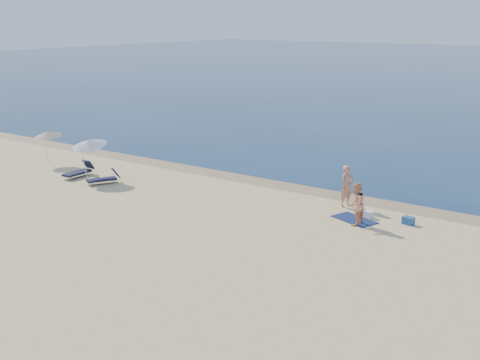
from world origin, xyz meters
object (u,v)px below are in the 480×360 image
at_px(person_right, 356,204).
at_px(umbrella_near, 89,143).
at_px(person_left, 347,186).
at_px(blue_cooler, 408,221).

relative_size(person_right, umbrella_near, 0.75).
height_order(person_left, blue_cooler, person_left).
xyz_separation_m(person_left, blue_cooler, (3.12, -0.73, -0.79)).
relative_size(blue_cooler, umbrella_near, 0.19).
bearing_deg(person_left, blue_cooler, -82.99).
distance_m(person_left, person_right, 2.44).
height_order(blue_cooler, umbrella_near, umbrella_near).
height_order(person_left, person_right, person_left).
bearing_deg(umbrella_near, person_right, 0.38).
xyz_separation_m(blue_cooler, umbrella_near, (-15.93, -2.67, 1.81)).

